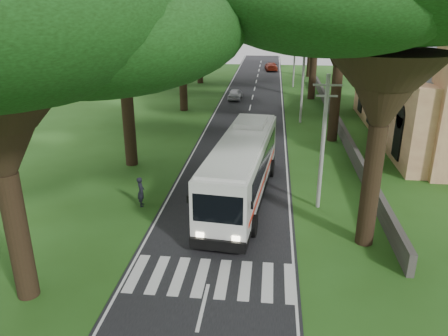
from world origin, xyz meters
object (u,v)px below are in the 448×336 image
object	(u,v)px
pole_near	(323,141)
pole_mid	(303,82)
pedestrian	(141,192)
distant_car_c	(271,66)
coach_bus	(242,167)
distant_car_a	(235,94)
pole_far	(294,58)

from	to	relation	value
pole_near	pole_mid	distance (m)	20.00
pedestrian	pole_mid	bearing A→B (deg)	-42.83
pole_near	distant_car_c	distance (m)	56.15
distant_car_c	pole_near	bearing A→B (deg)	87.66
pole_near	pedestrian	xyz separation A→B (m)	(-10.68, -1.00, -3.25)
pole_mid	coach_bus	size ratio (longest dim) A/B	0.59
distant_car_c	pedestrian	bearing A→B (deg)	76.89
coach_bus	pedestrian	distance (m)	6.33
pole_mid	distant_car_a	bearing A→B (deg)	126.20
distant_car_a	pedestrian	xyz separation A→B (m)	(-3.04, -31.45, 0.22)
pole_far	coach_bus	size ratio (longest dim) A/B	0.59
pole_near	coach_bus	bearing A→B (deg)	172.01
coach_bus	distant_car_a	world-z (taller)	coach_bus
pole_mid	pole_near	bearing A→B (deg)	-90.00
pole_mid	distant_car_a	world-z (taller)	pole_mid
pole_near	coach_bus	xyz separation A→B (m)	(-4.69, 0.66, -2.05)
coach_bus	distant_car_c	xyz separation A→B (m)	(1.37, 55.29, -1.37)
pole_near	distant_car_a	size ratio (longest dim) A/B	2.01
pole_near	distant_car_c	world-z (taller)	pole_near
distant_car_a	pole_mid	bearing A→B (deg)	127.73
pole_mid	coach_bus	world-z (taller)	pole_mid
distant_car_a	pedestrian	distance (m)	31.60
pole_far	pole_near	bearing A→B (deg)	-90.00
pedestrian	distant_car_c	bearing A→B (deg)	-23.24
pole_far	coach_bus	world-z (taller)	pole_far
pole_near	distant_car_a	world-z (taller)	pole_near
coach_bus	pole_mid	bearing A→B (deg)	82.12
distant_car_a	coach_bus	bearing A→B (deg)	97.19
pole_far	pedestrian	distance (m)	42.50
pole_near	coach_bus	world-z (taller)	pole_near
distant_car_a	distant_car_c	bearing A→B (deg)	-98.10
pole_near	pedestrian	distance (m)	11.21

